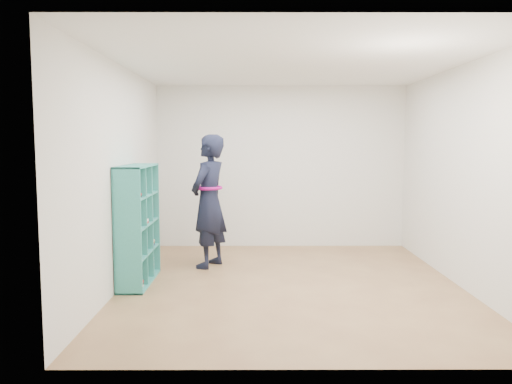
{
  "coord_description": "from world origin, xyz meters",
  "views": [
    {
      "loc": [
        -0.43,
        -5.83,
        1.7
      ],
      "look_at": [
        -0.41,
        0.3,
        1.09
      ],
      "focal_mm": 35.0,
      "sensor_mm": 36.0,
      "label": 1
    }
  ],
  "objects": [
    {
      "name": "floor",
      "position": [
        0.0,
        0.0,
        0.0
      ],
      "size": [
        4.5,
        4.5,
        0.0
      ],
      "primitive_type": "plane",
      "color": "brown",
      "rests_on": "ground"
    },
    {
      "name": "ceiling",
      "position": [
        0.0,
        0.0,
        2.6
      ],
      "size": [
        4.5,
        4.5,
        0.0
      ],
      "primitive_type": "plane",
      "color": "white",
      "rests_on": "wall_back"
    },
    {
      "name": "wall_left",
      "position": [
        -2.0,
        0.0,
        1.3
      ],
      "size": [
        0.02,
        4.5,
        2.6
      ],
      "primitive_type": "cube",
      "color": "silver",
      "rests_on": "floor"
    },
    {
      "name": "wall_right",
      "position": [
        2.0,
        0.0,
        1.3
      ],
      "size": [
        0.02,
        4.5,
        2.6
      ],
      "primitive_type": "cube",
      "color": "silver",
      "rests_on": "floor"
    },
    {
      "name": "wall_back",
      "position": [
        0.0,
        2.25,
        1.3
      ],
      "size": [
        4.0,
        0.02,
        2.6
      ],
      "primitive_type": "cube",
      "color": "silver",
      "rests_on": "floor"
    },
    {
      "name": "wall_front",
      "position": [
        0.0,
        -2.25,
        1.3
      ],
      "size": [
        4.0,
        0.02,
        2.6
      ],
      "primitive_type": "cube",
      "color": "silver",
      "rests_on": "floor"
    },
    {
      "name": "bookshelf",
      "position": [
        -1.86,
        0.1,
        0.7
      ],
      "size": [
        0.31,
        1.07,
        1.43
      ],
      "color": "teal",
      "rests_on": "floor"
    },
    {
      "name": "person",
      "position": [
        -1.05,
        0.88,
        0.9
      ],
      "size": [
        0.66,
        0.78,
        1.8
      ],
      "rotation": [
        0.0,
        0.0,
        -1.99
      ],
      "color": "black",
      "rests_on": "floor"
    },
    {
      "name": "smartphone",
      "position": [
        -1.15,
        1.01,
        1.02
      ],
      "size": [
        0.03,
        0.08,
        0.12
      ],
      "rotation": [
        0.25,
        0.0,
        -0.31
      ],
      "color": "silver",
      "rests_on": "person"
    }
  ]
}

